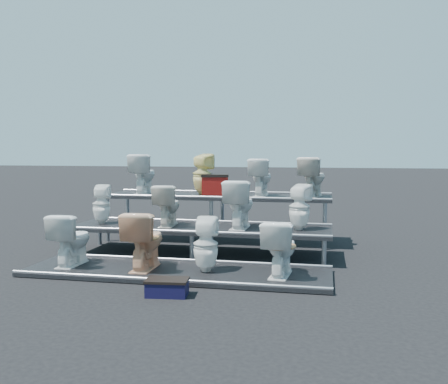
% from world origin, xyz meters
% --- Properties ---
extents(ground, '(80.00, 80.00, 0.00)m').
position_xyz_m(ground, '(0.00, 0.00, 0.00)').
color(ground, black).
rests_on(ground, ground).
extents(tier_front, '(4.20, 1.20, 0.06)m').
position_xyz_m(tier_front, '(0.00, -1.30, 0.03)').
color(tier_front, black).
rests_on(tier_front, ground).
extents(tier_mid, '(4.20, 1.20, 0.46)m').
position_xyz_m(tier_mid, '(0.00, 0.00, 0.23)').
color(tier_mid, black).
rests_on(tier_mid, ground).
extents(tier_back, '(4.20, 1.20, 0.86)m').
position_xyz_m(tier_back, '(0.00, 1.30, 0.43)').
color(tier_back, black).
rests_on(tier_back, ground).
extents(toilet_0, '(0.42, 0.73, 0.75)m').
position_xyz_m(toilet_0, '(-1.56, -1.30, 0.43)').
color(toilet_0, white).
rests_on(toilet_0, tier_front).
extents(toilet_1, '(0.46, 0.80, 0.80)m').
position_xyz_m(toilet_1, '(-0.45, -1.30, 0.46)').
color(toilet_1, '#EEB084').
rests_on(toilet_1, tier_front).
extents(toilet_2, '(0.36, 0.36, 0.74)m').
position_xyz_m(toilet_2, '(0.42, -1.30, 0.43)').
color(toilet_2, white).
rests_on(toilet_2, tier_front).
extents(toilet_3, '(0.47, 0.75, 0.73)m').
position_xyz_m(toilet_3, '(1.42, -1.30, 0.43)').
color(toilet_3, white).
rests_on(toilet_3, tier_front).
extents(toilet_4, '(0.36, 0.36, 0.66)m').
position_xyz_m(toilet_4, '(-1.70, 0.00, 0.79)').
color(toilet_4, white).
rests_on(toilet_4, tier_mid).
extents(toilet_5, '(0.42, 0.69, 0.68)m').
position_xyz_m(toilet_5, '(-0.54, 0.00, 0.80)').
color(toilet_5, beige).
rests_on(toilet_5, tier_mid).
extents(toilet_6, '(0.44, 0.76, 0.77)m').
position_xyz_m(toilet_6, '(0.65, 0.00, 0.84)').
color(toilet_6, white).
rests_on(toilet_6, tier_mid).
extents(toilet_7, '(0.42, 0.42, 0.71)m').
position_xyz_m(toilet_7, '(1.59, 0.00, 0.82)').
color(toilet_7, white).
rests_on(toilet_7, tier_mid).
extents(toilet_8, '(0.49, 0.78, 0.76)m').
position_xyz_m(toilet_8, '(-1.45, 1.30, 1.24)').
color(toilet_8, white).
rests_on(toilet_8, tier_back).
extents(toilet_9, '(0.45, 0.46, 0.77)m').
position_xyz_m(toilet_9, '(-0.28, 1.30, 1.25)').
color(toilet_9, '#F6E592').
rests_on(toilet_9, tier_back).
extents(toilet_10, '(0.41, 0.68, 0.68)m').
position_xyz_m(toilet_10, '(0.82, 1.30, 1.20)').
color(toilet_10, white).
rests_on(toilet_10, tier_back).
extents(toilet_11, '(0.55, 0.77, 0.71)m').
position_xyz_m(toilet_11, '(1.75, 1.30, 1.22)').
color(toilet_11, beige).
rests_on(toilet_11, tier_back).
extents(red_crate, '(0.56, 0.49, 0.34)m').
position_xyz_m(red_crate, '(-0.03, 1.22, 1.03)').
color(red_crate, maroon).
rests_on(red_crate, tier_back).
extents(step_stool, '(0.50, 0.33, 0.17)m').
position_xyz_m(step_stool, '(0.19, -2.28, 0.09)').
color(step_stool, black).
rests_on(step_stool, ground).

